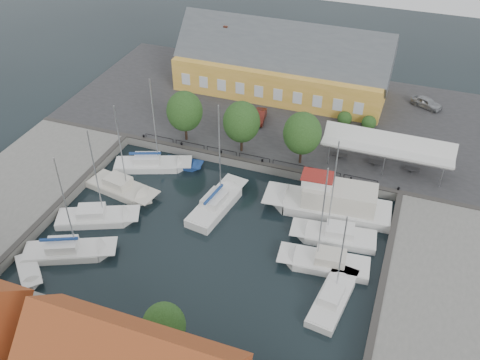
# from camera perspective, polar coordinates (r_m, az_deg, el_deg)

# --- Properties ---
(ground) EXTENTS (140.00, 140.00, 0.00)m
(ground) POSITION_cam_1_polar(r_m,az_deg,el_deg) (53.33, -2.22, -4.94)
(ground) COLOR black
(ground) RESTS_ON ground
(north_quay) EXTENTS (56.00, 26.00, 1.00)m
(north_quay) POSITION_cam_1_polar(r_m,az_deg,el_deg) (70.84, 4.75, 7.15)
(north_quay) COLOR #2D2D30
(north_quay) RESTS_ON ground
(west_quay) EXTENTS (12.00, 24.00, 1.00)m
(west_quay) POSITION_cam_1_polar(r_m,az_deg,el_deg) (61.91, -22.22, -0.73)
(west_quay) COLOR slate
(west_quay) RESTS_ON ground
(east_quay) EXTENTS (12.00, 24.00, 1.00)m
(east_quay) POSITION_cam_1_polar(r_m,az_deg,el_deg) (49.69, 21.60, -11.44)
(east_quay) COLOR slate
(east_quay) RESTS_ON ground
(quay_edge_fittings) EXTENTS (56.00, 24.72, 0.40)m
(quay_edge_fittings) POSITION_cam_1_polar(r_m,az_deg,el_deg) (56.02, -0.42, -1.09)
(quay_edge_fittings) COLOR #383533
(quay_edge_fittings) RESTS_ON north_quay
(warehouse) EXTENTS (28.56, 14.00, 9.55)m
(warehouse) POSITION_cam_1_polar(r_m,az_deg,el_deg) (74.24, 4.12, 12.07)
(warehouse) COLOR gold
(warehouse) RESTS_ON north_quay
(tent_canopy) EXTENTS (14.00, 4.00, 2.83)m
(tent_canopy) POSITION_cam_1_polar(r_m,az_deg,el_deg) (60.22, 15.50, 3.49)
(tent_canopy) COLOR silver
(tent_canopy) RESTS_ON north_quay
(quay_trees) EXTENTS (18.20, 4.20, 6.30)m
(quay_trees) POSITION_cam_1_polar(r_m,az_deg,el_deg) (60.06, 0.17, 6.22)
(quay_trees) COLOR black
(quay_trees) RESTS_ON north_quay
(car_silver) EXTENTS (4.39, 3.19, 1.39)m
(car_silver) POSITION_cam_1_polar(r_m,az_deg,el_deg) (74.65, 19.29, 7.80)
(car_silver) COLOR #9A9DA2
(car_silver) RESTS_ON north_quay
(car_red) EXTENTS (1.87, 3.92, 1.24)m
(car_red) POSITION_cam_1_polar(r_m,az_deg,el_deg) (67.61, 2.11, 6.79)
(car_red) COLOR maroon
(car_red) RESTS_ON north_quay
(center_sailboat) EXTENTS (3.88, 9.14, 12.23)m
(center_sailboat) POSITION_cam_1_polar(r_m,az_deg,el_deg) (55.26, -2.51, -2.68)
(center_sailboat) COLOR white
(center_sailboat) RESTS_ON ground
(trawler) EXTENTS (13.37, 4.89, 5.00)m
(trawler) POSITION_cam_1_polar(r_m,az_deg,el_deg) (55.20, 9.81, -2.47)
(trawler) COLOR white
(trawler) RESTS_ON ground
(east_boat_a) EXTENTS (8.52, 3.64, 11.73)m
(east_boat_a) POSITION_cam_1_polar(r_m,az_deg,el_deg) (52.56, 10.15, -6.01)
(east_boat_a) COLOR white
(east_boat_a) RESTS_ON ground
(east_boat_b) EXTENTS (8.62, 3.55, 11.44)m
(east_boat_b) POSITION_cam_1_polar(r_m,az_deg,el_deg) (49.84, 9.16, -8.82)
(east_boat_b) COLOR white
(east_boat_b) RESTS_ON ground
(east_boat_c) EXTENTS (3.28, 7.66, 9.68)m
(east_boat_c) POSITION_cam_1_polar(r_m,az_deg,el_deg) (47.02, 9.79, -12.53)
(east_boat_c) COLOR white
(east_boat_c) RESTS_ON ground
(west_boat_a) EXTENTS (9.04, 5.46, 11.68)m
(west_boat_a) POSITION_cam_1_polar(r_m,az_deg,el_deg) (61.80, -9.46, 1.55)
(west_boat_a) COLOR white
(west_boat_a) RESTS_ON ground
(west_boat_b) EXTENTS (8.56, 4.25, 11.26)m
(west_boat_b) POSITION_cam_1_polar(r_m,az_deg,el_deg) (58.85, -12.52, -0.96)
(west_boat_b) COLOR beige
(west_boat_b) RESTS_ON ground
(west_boat_c) EXTENTS (8.55, 5.70, 11.20)m
(west_boat_c) POSITION_cam_1_polar(r_m,az_deg,el_deg) (55.67, -15.09, -3.98)
(west_boat_c) COLOR white
(west_boat_c) RESTS_ON ground
(west_boat_d) EXTENTS (8.83, 5.89, 11.52)m
(west_boat_d) POSITION_cam_1_polar(r_m,az_deg,el_deg) (52.76, -17.88, -7.34)
(west_boat_d) COLOR white
(west_boat_d) RESTS_ON ground
(launch_sw) EXTENTS (4.57, 4.42, 0.98)m
(launch_sw) POSITION_cam_1_polar(r_m,az_deg,el_deg) (52.35, -21.55, -9.08)
(launch_sw) COLOR white
(launch_sw) RESTS_ON ground
(launch_nw) EXTENTS (4.69, 2.14, 0.88)m
(launch_nw) POSITION_cam_1_polar(r_m,az_deg,el_deg) (61.73, -6.18, 1.62)
(launch_nw) COLOR navy
(launch_nw) RESTS_ON ground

